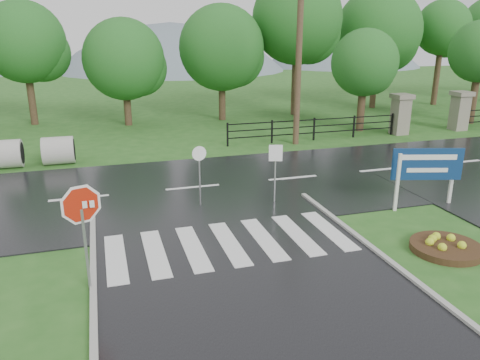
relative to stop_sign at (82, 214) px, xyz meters
name	(u,v)px	position (x,y,z in m)	size (l,w,h in m)	color
main_road	(193,188)	(3.62, 6.34, -1.85)	(90.00, 8.00, 0.04)	black
crosswalk	(229,243)	(3.62, 1.34, -1.79)	(6.50, 2.80, 0.02)	silver
pillar_west	(400,113)	(16.62, 12.34, -0.67)	(1.00, 1.00, 2.24)	gray
pillar_east	(460,110)	(20.62, 12.34, -0.67)	(1.00, 1.00, 2.24)	gray
fence_west	(314,127)	(11.37, 12.34, -1.12)	(9.58, 0.08, 1.20)	black
hills	(148,172)	(7.11, 61.34, -17.38)	(102.00, 48.00, 48.00)	slate
treeline	(165,120)	(4.62, 20.34, -1.85)	(83.20, 5.20, 10.00)	#1C5C1E
stop_sign	(82,214)	(0.00, 0.00, 0.00)	(1.12, 0.41, 2.65)	#939399
estate_billboard	(427,167)	(10.50, 2.24, -0.47)	(2.22, 0.68, 2.00)	silver
flower_bed	(446,246)	(9.02, -0.68, -1.71)	(1.85, 1.85, 0.37)	#332111
reg_sign_small	(275,162)	(5.97, 4.04, -0.40)	(0.44, 0.15, 2.02)	#939399
reg_sign_round	(199,168)	(3.50, 4.46, -0.53)	(0.48, 0.09, 2.05)	#939399
utility_pole_east	(299,50)	(10.12, 11.84, 2.82)	(1.62, 0.44, 9.18)	#473523
entrance_tree_left	(365,63)	(15.02, 13.84, 1.99)	(3.73, 3.73, 5.73)	#3D2B1C
entrance_tree_right	(480,52)	(22.88, 13.84, 2.49)	(3.68, 3.68, 6.22)	#3D2B1C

